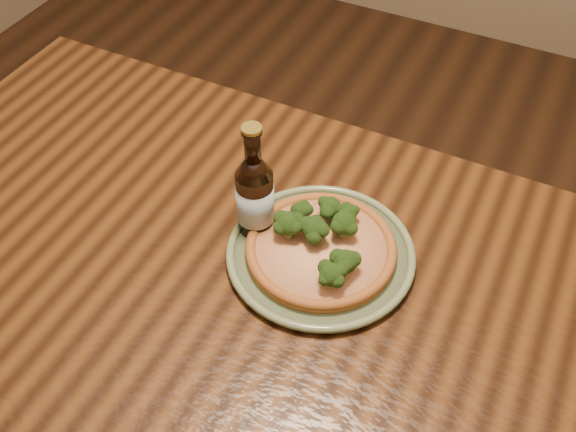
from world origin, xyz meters
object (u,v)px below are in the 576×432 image
at_px(table, 276,328).
at_px(plate, 321,254).
at_px(beer_bottle, 255,196).
at_px(pizza, 321,246).

bearing_deg(table, plate, 72.56).
xyz_separation_m(plate, beer_bottle, (-0.12, 0.01, 0.08)).
relative_size(plate, beer_bottle, 1.37).
distance_m(plate, beer_bottle, 0.15).
height_order(table, pizza, pizza).
bearing_deg(beer_bottle, pizza, -8.99).
distance_m(table, beer_bottle, 0.23).
relative_size(plate, pizza, 1.26).
bearing_deg(pizza, plate, -98.63).
distance_m(table, pizza, 0.16).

